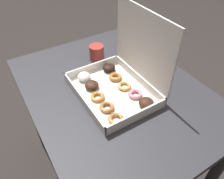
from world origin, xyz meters
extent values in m
plane|color=#2D2826|center=(0.00, 0.00, 0.00)|extent=(8.00, 8.00, 0.00)
cube|color=#2D2D33|center=(0.00, 0.00, 0.76)|extent=(1.03, 0.78, 0.03)
cylinder|color=#2D2D33|center=(-0.47, -0.34, 0.37)|extent=(0.06, 0.06, 0.75)
cylinder|color=#2D2D33|center=(-0.47, 0.34, 0.37)|extent=(0.06, 0.06, 0.75)
cylinder|color=#2D2D33|center=(0.47, 0.34, 0.37)|extent=(0.06, 0.06, 0.75)
cube|color=silver|center=(0.02, -0.02, 0.78)|extent=(0.40, 0.31, 0.01)
cube|color=white|center=(0.02, -0.17, 0.80)|extent=(0.40, 0.01, 0.04)
cube|color=white|center=(0.02, 0.12, 0.80)|extent=(0.40, 0.01, 0.04)
cube|color=white|center=(-0.17, -0.02, 0.80)|extent=(0.01, 0.31, 0.04)
cube|color=white|center=(0.22, -0.02, 0.80)|extent=(0.01, 0.31, 0.04)
cube|color=white|center=(0.02, 0.13, 0.98)|extent=(0.40, 0.01, 0.32)
ellipsoid|color=white|center=(-0.13, -0.09, 0.80)|extent=(0.07, 0.07, 0.04)
ellipsoid|color=#381E11|center=(-0.05, -0.09, 0.80)|extent=(0.07, 0.07, 0.03)
torus|color=#B77A38|center=(0.03, -0.10, 0.79)|extent=(0.07, 0.07, 0.02)
torus|color=#9E6633|center=(0.10, -0.10, 0.79)|extent=(0.07, 0.07, 0.02)
torus|color=#9E6633|center=(0.18, -0.10, 0.79)|extent=(0.07, 0.07, 0.02)
ellipsoid|color=black|center=(-0.13, 0.05, 0.80)|extent=(0.07, 0.07, 0.03)
torus|color=#B77A38|center=(-0.05, 0.04, 0.79)|extent=(0.07, 0.07, 0.02)
torus|color=tan|center=(0.03, 0.04, 0.79)|extent=(0.07, 0.07, 0.02)
torus|color=pink|center=(0.10, 0.05, 0.79)|extent=(0.07, 0.07, 0.02)
ellipsoid|color=#381E11|center=(0.18, 0.05, 0.80)|extent=(0.07, 0.07, 0.04)
cylinder|color=#A3382D|center=(-0.26, 0.05, 0.82)|extent=(0.08, 0.08, 0.09)
cylinder|color=black|center=(-0.26, 0.05, 0.86)|extent=(0.07, 0.07, 0.01)
camera|label=1|loc=(0.66, -0.42, 1.47)|focal=35.00mm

